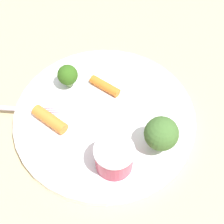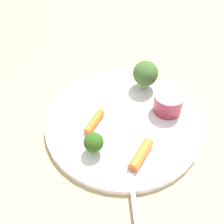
{
  "view_description": "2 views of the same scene",
  "coord_description": "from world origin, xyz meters",
  "px_view_note": "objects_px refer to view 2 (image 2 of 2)",
  "views": [
    {
      "loc": [
        -0.29,
        0.06,
        0.44
      ],
      "look_at": [
        -0.01,
        -0.01,
        0.03
      ],
      "focal_mm": 54.82,
      "sensor_mm": 36.0,
      "label": 1
    },
    {
      "loc": [
        0.16,
        0.35,
        0.46
      ],
      "look_at": [
        0.02,
        -0.02,
        0.03
      ],
      "focal_mm": 53.47,
      "sensor_mm": 36.0,
      "label": 2
    }
  ],
  "objects_px": {
    "carrot_stick_0": "(94,122)",
    "carrot_stick_1": "(141,154)",
    "fork": "(134,202)",
    "sauce_cup": "(168,102)",
    "broccoli_floret_0": "(94,143)",
    "broccoli_floret_1": "(146,74)",
    "plate": "(123,123)"
  },
  "relations": [
    {
      "from": "fork",
      "to": "broccoli_floret_1",
      "type": "bearing_deg",
      "value": -119.16
    },
    {
      "from": "broccoli_floret_0",
      "to": "broccoli_floret_1",
      "type": "bearing_deg",
      "value": -143.03
    },
    {
      "from": "fork",
      "to": "carrot_stick_1",
      "type": "bearing_deg",
      "value": -122.31
    },
    {
      "from": "fork",
      "to": "plate",
      "type": "bearing_deg",
      "value": -107.74
    },
    {
      "from": "carrot_stick_0",
      "to": "sauce_cup",
      "type": "bearing_deg",
      "value": 172.8
    },
    {
      "from": "carrot_stick_0",
      "to": "carrot_stick_1",
      "type": "xyz_separation_m",
      "value": [
        -0.05,
        0.09,
        0.0
      ]
    },
    {
      "from": "carrot_stick_0",
      "to": "fork",
      "type": "bearing_deg",
      "value": 90.92
    },
    {
      "from": "carrot_stick_0",
      "to": "broccoli_floret_1",
      "type": "bearing_deg",
      "value": -156.9
    },
    {
      "from": "broccoli_floret_1",
      "to": "plate",
      "type": "bearing_deg",
      "value": 41.88
    },
    {
      "from": "carrot_stick_0",
      "to": "plate",
      "type": "bearing_deg",
      "value": 166.6
    },
    {
      "from": "plate",
      "to": "broccoli_floret_1",
      "type": "height_order",
      "value": "broccoli_floret_1"
    },
    {
      "from": "sauce_cup",
      "to": "fork",
      "type": "xyz_separation_m",
      "value": [
        0.13,
        0.14,
        -0.02
      ]
    },
    {
      "from": "broccoli_floret_0",
      "to": "fork",
      "type": "bearing_deg",
      "value": 102.19
    },
    {
      "from": "carrot_stick_1",
      "to": "sauce_cup",
      "type": "bearing_deg",
      "value": -139.26
    },
    {
      "from": "plate",
      "to": "carrot_stick_0",
      "type": "bearing_deg",
      "value": -13.4
    },
    {
      "from": "carrot_stick_1",
      "to": "fork",
      "type": "xyz_separation_m",
      "value": [
        0.04,
        0.07,
        -0.01
      ]
    },
    {
      "from": "plate",
      "to": "carrot_stick_0",
      "type": "distance_m",
      "value": 0.05
    },
    {
      "from": "carrot_stick_0",
      "to": "fork",
      "type": "distance_m",
      "value": 0.16
    },
    {
      "from": "sauce_cup",
      "to": "carrot_stick_1",
      "type": "relative_size",
      "value": 0.94
    },
    {
      "from": "carrot_stick_1",
      "to": "fork",
      "type": "distance_m",
      "value": 0.08
    },
    {
      "from": "broccoli_floret_1",
      "to": "fork",
      "type": "distance_m",
      "value": 0.25
    },
    {
      "from": "broccoli_floret_0",
      "to": "carrot_stick_1",
      "type": "bearing_deg",
      "value": 149.29
    },
    {
      "from": "broccoli_floret_0",
      "to": "plate",
      "type": "bearing_deg",
      "value": -148.7
    },
    {
      "from": "plate",
      "to": "broccoli_floret_1",
      "type": "xyz_separation_m",
      "value": [
        -0.07,
        -0.06,
        0.04
      ]
    },
    {
      "from": "sauce_cup",
      "to": "broccoli_floret_1",
      "type": "relative_size",
      "value": 0.93
    },
    {
      "from": "sauce_cup",
      "to": "broccoli_floret_0",
      "type": "xyz_separation_m",
      "value": [
        0.15,
        0.04,
        0.0
      ]
    },
    {
      "from": "plate",
      "to": "broccoli_floret_0",
      "type": "height_order",
      "value": "broccoli_floret_0"
    },
    {
      "from": "broccoli_floret_1",
      "to": "fork",
      "type": "bearing_deg",
      "value": 60.84
    },
    {
      "from": "carrot_stick_0",
      "to": "fork",
      "type": "relative_size",
      "value": 0.29
    },
    {
      "from": "carrot_stick_0",
      "to": "carrot_stick_1",
      "type": "distance_m",
      "value": 0.1
    },
    {
      "from": "plate",
      "to": "carrot_stick_1",
      "type": "bearing_deg",
      "value": 86.4
    },
    {
      "from": "plate",
      "to": "broccoli_floret_0",
      "type": "relative_size",
      "value": 6.64
    }
  ]
}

